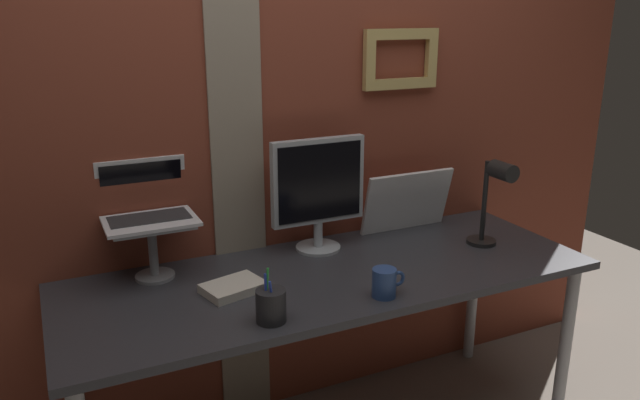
% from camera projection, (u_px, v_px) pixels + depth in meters
% --- Properties ---
extents(brick_wall_back, '(3.53, 0.16, 2.56)m').
position_uv_depth(brick_wall_back, '(271.00, 113.00, 2.43)').
color(brick_wall_back, brown).
rests_on(brick_wall_back, ground_plane).
extents(desk, '(1.95, 0.70, 0.75)m').
position_uv_depth(desk, '(332.00, 290.00, 2.28)').
color(desk, '#333338').
rests_on(desk, ground_plane).
extents(monitor, '(0.38, 0.18, 0.45)m').
position_uv_depth(monitor, '(318.00, 187.00, 2.40)').
color(monitor, '#ADB2B7').
rests_on(monitor, desk).
extents(laptop_stand, '(0.28, 0.22, 0.21)m').
position_uv_depth(laptop_stand, '(152.00, 241.00, 2.17)').
color(laptop_stand, gray).
rests_on(laptop_stand, desk).
extents(laptop, '(0.32, 0.26, 0.21)m').
position_uv_depth(laptop, '(146.00, 204.00, 2.19)').
color(laptop, white).
rests_on(laptop, laptop_stand).
extents(whiteboard_panel, '(0.41, 0.08, 0.27)m').
position_uv_depth(whiteboard_panel, '(407.00, 201.00, 2.65)').
color(whiteboard_panel, white).
rests_on(whiteboard_panel, desk).
extents(desk_lamp, '(0.12, 0.20, 0.36)m').
position_uv_depth(desk_lamp, '(494.00, 194.00, 2.43)').
color(desk_lamp, black).
rests_on(desk_lamp, desk).
extents(pen_cup, '(0.09, 0.09, 0.17)m').
position_uv_depth(pen_cup, '(271.00, 305.00, 1.89)').
color(pen_cup, '#262628').
rests_on(pen_cup, desk).
extents(coffee_mug, '(0.12, 0.08, 0.10)m').
position_uv_depth(coffee_mug, '(385.00, 283.00, 2.06)').
color(coffee_mug, '#2D4C8C').
rests_on(coffee_mug, desk).
extents(paper_clutter_stack, '(0.23, 0.18, 0.03)m').
position_uv_depth(paper_clutter_stack, '(233.00, 287.00, 2.10)').
color(paper_clutter_stack, silver).
rests_on(paper_clutter_stack, desk).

